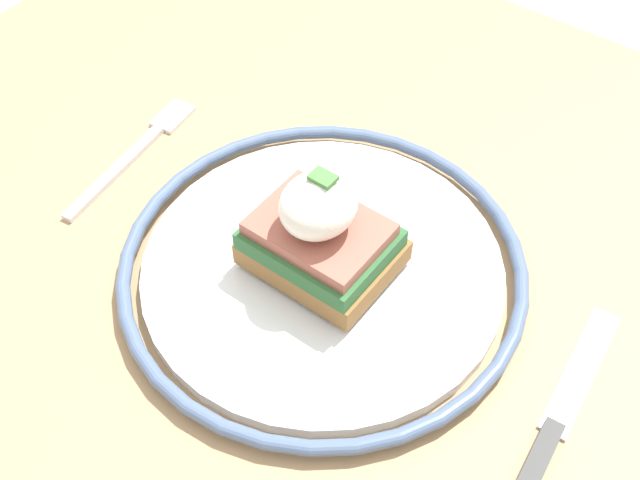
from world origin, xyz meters
The scene contains 5 objects.
dining_table centered at (0.00, 0.00, 0.64)m, with size 0.87×0.85×0.77m.
plate centered at (0.00, 0.05, 0.78)m, with size 0.28×0.28×0.02m.
sandwich centered at (0.00, 0.05, 0.82)m, with size 0.10×0.08×0.08m.
fork centered at (-0.19, 0.06, 0.78)m, with size 0.04×0.15×0.00m.
knife centered at (0.18, 0.04, 0.78)m, with size 0.03×0.17×0.01m.
Camera 1 is at (0.21, -0.23, 1.22)m, focal length 45.00 mm.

